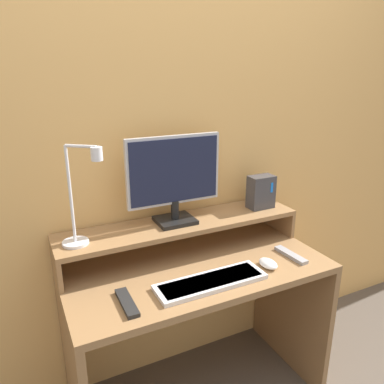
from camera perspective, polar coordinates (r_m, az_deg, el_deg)
The scene contains 10 objects.
wall_back at distance 1.73m, azimuth -3.90°, elevation 9.50°, with size 6.00×0.05×2.50m.
desk at distance 1.75m, azimuth 0.76°, elevation -17.14°, with size 1.12×0.56×0.71m.
monitor_shelf at distance 1.71m, azimuth -1.58°, elevation -5.26°, with size 1.12×0.24×0.14m.
monitor at distance 1.63m, azimuth -2.72°, elevation 2.36°, with size 0.43×0.15×0.39m.
desk_lamp at distance 1.48m, azimuth -16.53°, elevation -1.46°, with size 0.17×0.15×0.40m.
router_dock at distance 1.88m, azimuth 10.46°, elevation 0.02°, with size 0.13×0.08×0.16m.
keyboard at distance 1.51m, azimuth 2.91°, elevation -13.48°, with size 0.45×0.14×0.02m.
mouse at distance 1.65m, azimuth 11.52°, elevation -10.63°, with size 0.06×0.10×0.03m.
remote_control at distance 1.41m, azimuth -9.88°, elevation -16.27°, with size 0.05×0.18×0.02m.
remote_secondary at distance 1.76m, azimuth 14.82°, elevation -9.25°, with size 0.05×0.18×0.02m.
Camera 1 is at (-0.65, -0.99, 1.51)m, focal length 35.00 mm.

